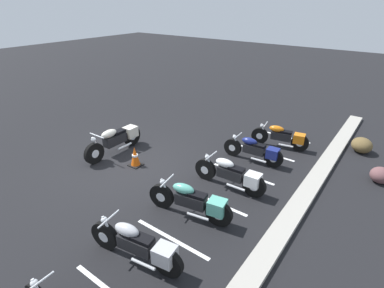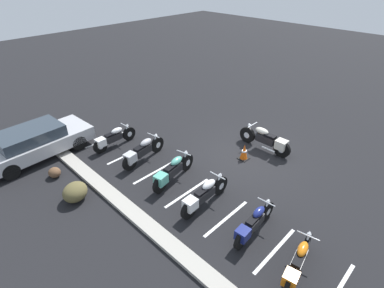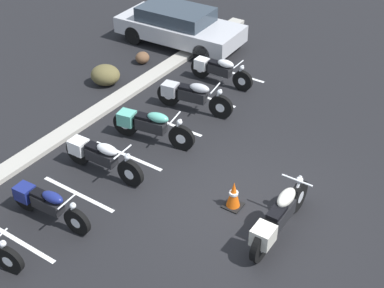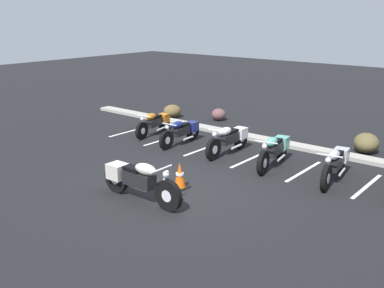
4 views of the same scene
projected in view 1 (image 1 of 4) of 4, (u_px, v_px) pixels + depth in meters
name	position (u px, v px, depth m)	size (l,w,h in m)	color
ground	(131.00, 165.00, 9.95)	(60.00, 60.00, 0.00)	black
motorcycle_cream_featured	(117.00, 139.00, 10.53)	(2.43, 0.68, 0.96)	black
parked_bike_0	(283.00, 137.00, 10.90)	(0.71, 2.06, 0.82)	black
parked_bike_1	(256.00, 150.00, 9.94)	(0.59, 2.09, 0.82)	black
parked_bike_2	(233.00, 174.00, 8.51)	(0.63, 2.25, 0.88)	black
parked_bike_3	(193.00, 201.00, 7.37)	(0.78, 2.27, 0.90)	black
parked_bike_4	(139.00, 245.00, 6.07)	(0.74, 2.26, 0.89)	black
concrete_curb	(283.00, 227.00, 7.14)	(18.00, 0.50, 0.12)	#A8A399
landscape_rock_0	(381.00, 175.00, 8.90)	(0.58, 0.59, 0.48)	brown
landscape_rock_2	(362.00, 145.00, 10.64)	(0.74, 0.66, 0.54)	brown
traffic_cone	(135.00, 157.00, 9.77)	(0.40, 0.40, 0.67)	black
stall_line_0	(284.00, 136.00, 11.96)	(0.10, 2.10, 0.00)	white
stall_line_1	(266.00, 153.00, 10.70)	(0.10, 2.10, 0.00)	white
stall_line_2	(243.00, 174.00, 9.43)	(0.10, 2.10, 0.00)	white
stall_line_3	(213.00, 201.00, 8.16)	(0.10, 2.10, 0.00)	white
stall_line_4	(171.00, 239.00, 6.89)	(0.10, 2.10, 0.00)	white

